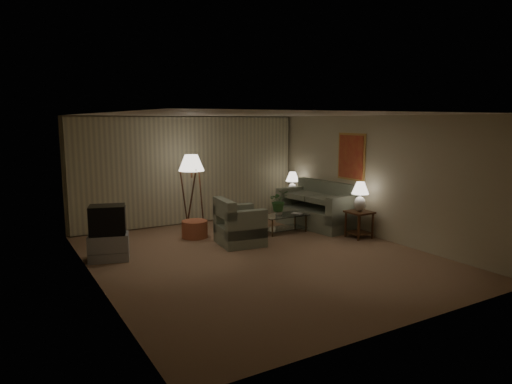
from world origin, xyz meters
TOP-DOWN VIEW (x-y plane):
  - ground at (0.00, 0.00)m, footprint 7.00×7.00m
  - room_shell at (0.02, 1.51)m, footprint 6.04×7.02m
  - sofa at (2.50, 1.48)m, footprint 2.19×1.46m
  - armchair at (0.10, 1.00)m, footprint 1.13×1.09m
  - side_table_near at (2.65, 0.13)m, footprint 0.51×0.51m
  - side_table_far at (2.65, 2.73)m, footprint 0.56×0.47m
  - table_lamp_near at (2.65, 0.13)m, footprint 0.38×0.38m
  - table_lamp_far at (2.65, 2.73)m, footprint 0.36×0.36m
  - coffee_table at (1.48, 1.38)m, footprint 1.07×0.58m
  - tv_cabinet at (-2.55, 1.25)m, footprint 0.98×0.85m
  - crt_tv at (-2.55, 1.25)m, footprint 0.89×0.80m
  - floor_lamp at (-0.37, 2.44)m, footprint 0.59×0.59m
  - ottoman at (-0.51, 1.99)m, footprint 0.67×0.67m
  - vase at (1.33, 1.38)m, footprint 0.20×0.20m
  - flowers at (1.33, 1.38)m, footprint 0.56×0.53m
  - book at (1.73, 1.28)m, footprint 0.27×0.30m

SIDE VIEW (x-z plane):
  - ground at x=0.00m, z-range 0.00..0.00m
  - ottoman at x=-0.51m, z-range 0.00..0.38m
  - tv_cabinet at x=-2.55m, z-range 0.00..0.50m
  - coffee_table at x=1.48m, z-range 0.07..0.48m
  - armchair at x=0.10m, z-range 0.00..0.78m
  - side_table_far at x=2.65m, z-range 0.11..0.71m
  - side_table_near at x=2.65m, z-range 0.11..0.71m
  - book at x=1.73m, z-range 0.41..0.43m
  - sofa at x=2.50m, z-range 0.00..0.87m
  - vase at x=1.33m, z-range 0.41..0.58m
  - crt_tv at x=-2.55m, z-range 0.50..1.04m
  - flowers at x=1.33m, z-range 0.58..1.08m
  - floor_lamp at x=-0.37m, z-range 0.04..1.86m
  - table_lamp_far at x=2.65m, z-range 0.66..1.28m
  - table_lamp_near at x=2.65m, z-range 0.66..1.32m
  - room_shell at x=0.02m, z-range 0.39..3.11m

